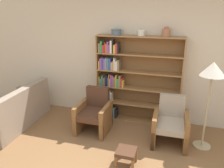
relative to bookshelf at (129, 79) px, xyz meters
name	(u,v)px	position (x,y,z in m)	size (l,w,h in m)	color
wall_back	(145,60)	(0.31, 0.18, 0.41)	(12.00, 0.06, 2.75)	beige
bookshelf	(129,79)	(0.00, 0.00, 0.00)	(1.84, 0.30, 1.92)	olive
bowl_stoneware	(116,32)	(-0.30, -0.01, 1.03)	(0.23, 0.23, 0.12)	slate
bowl_brass	(141,32)	(0.23, -0.01, 1.02)	(0.17, 0.17, 0.12)	silver
vase_tall	(166,32)	(0.72, -0.01, 1.04)	(0.17, 0.17, 0.19)	#A36647
couch	(14,112)	(-2.32, -1.02, -0.66)	(0.92, 1.78, 0.86)	gray
armchair_leather	(94,113)	(-0.57, -0.70, -0.58)	(0.64, 0.68, 0.89)	brown
armchair_cushioned	(170,124)	(0.97, -0.70, -0.58)	(0.66, 0.70, 0.89)	brown
floor_lamp	(212,74)	(1.57, -0.67, 0.44)	(0.42, 0.42, 1.61)	tan
footstool	(126,153)	(0.34, -1.60, -0.73)	(0.31, 0.31, 0.29)	brown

